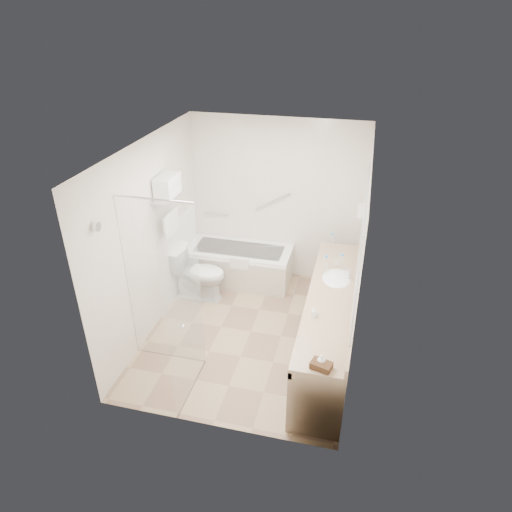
% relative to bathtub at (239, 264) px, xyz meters
% --- Properties ---
extents(floor, '(3.20, 3.20, 0.00)m').
position_rel_bathtub_xyz_m(floor, '(0.50, -1.24, -0.28)').
color(floor, tan).
rests_on(floor, ground).
extents(ceiling, '(2.60, 3.20, 0.10)m').
position_rel_bathtub_xyz_m(ceiling, '(0.50, -1.24, 2.22)').
color(ceiling, white).
rests_on(ceiling, wall_back).
extents(wall_back, '(2.60, 0.10, 2.50)m').
position_rel_bathtub_xyz_m(wall_back, '(0.50, 0.36, 0.97)').
color(wall_back, beige).
rests_on(wall_back, ground).
extents(wall_front, '(2.60, 0.10, 2.50)m').
position_rel_bathtub_xyz_m(wall_front, '(0.50, -2.84, 0.97)').
color(wall_front, beige).
rests_on(wall_front, ground).
extents(wall_left, '(0.10, 3.20, 2.50)m').
position_rel_bathtub_xyz_m(wall_left, '(-0.80, -1.24, 0.97)').
color(wall_left, beige).
rests_on(wall_left, ground).
extents(wall_right, '(0.10, 3.20, 2.50)m').
position_rel_bathtub_xyz_m(wall_right, '(1.80, -1.24, 0.97)').
color(wall_right, beige).
rests_on(wall_right, ground).
extents(bathtub, '(1.60, 0.73, 0.59)m').
position_rel_bathtub_xyz_m(bathtub, '(0.00, 0.00, 0.00)').
color(bathtub, white).
rests_on(bathtub, floor).
extents(grab_bar_short, '(0.40, 0.03, 0.03)m').
position_rel_bathtub_xyz_m(grab_bar_short, '(-0.45, 0.32, 0.67)').
color(grab_bar_short, silver).
rests_on(grab_bar_short, wall_back).
extents(grab_bar_long, '(0.53, 0.03, 0.33)m').
position_rel_bathtub_xyz_m(grab_bar_long, '(0.45, 0.32, 0.97)').
color(grab_bar_long, silver).
rests_on(grab_bar_long, wall_back).
extents(shower_enclosure, '(0.96, 0.91, 2.11)m').
position_rel_bathtub_xyz_m(shower_enclosure, '(-0.13, -2.16, 0.79)').
color(shower_enclosure, silver).
rests_on(shower_enclosure, floor).
extents(towel_shelf, '(0.24, 0.55, 0.81)m').
position_rel_bathtub_xyz_m(towel_shelf, '(-0.67, -0.89, 1.48)').
color(towel_shelf, silver).
rests_on(towel_shelf, wall_left).
extents(vanity_counter, '(0.55, 2.70, 0.95)m').
position_rel_bathtub_xyz_m(vanity_counter, '(1.52, -1.39, 0.36)').
color(vanity_counter, tan).
rests_on(vanity_counter, floor).
extents(sink, '(0.40, 0.52, 0.14)m').
position_rel_bathtub_xyz_m(sink, '(1.55, -0.99, 0.54)').
color(sink, white).
rests_on(sink, vanity_counter).
extents(faucet, '(0.03, 0.03, 0.14)m').
position_rel_bathtub_xyz_m(faucet, '(1.70, -0.99, 0.65)').
color(faucet, silver).
rests_on(faucet, vanity_counter).
extents(mirror, '(0.02, 2.00, 1.20)m').
position_rel_bathtub_xyz_m(mirror, '(1.79, -1.39, 1.27)').
color(mirror, '#B7BCC4').
rests_on(mirror, wall_right).
extents(hairdryer_unit, '(0.08, 0.10, 0.18)m').
position_rel_bathtub_xyz_m(hairdryer_unit, '(1.75, -0.19, 1.17)').
color(hairdryer_unit, white).
rests_on(hairdryer_unit, wall_right).
extents(toilet, '(0.81, 0.46, 0.79)m').
position_rel_bathtub_xyz_m(toilet, '(-0.45, -0.60, 0.12)').
color(toilet, white).
rests_on(toilet, floor).
extents(amenity_basket, '(0.22, 0.18, 0.07)m').
position_rel_bathtub_xyz_m(amenity_basket, '(1.55, -2.64, 0.61)').
color(amenity_basket, '#412717').
rests_on(amenity_basket, vanity_counter).
extents(soap_bottle_a, '(0.07, 0.13, 0.05)m').
position_rel_bathtub_xyz_m(soap_bottle_a, '(1.38, -1.85, 0.60)').
color(soap_bottle_a, white).
rests_on(soap_bottle_a, vanity_counter).
extents(soap_bottle_b, '(0.10, 0.13, 0.09)m').
position_rel_bathtub_xyz_m(soap_bottle_b, '(1.54, -2.60, 0.62)').
color(soap_bottle_b, white).
rests_on(soap_bottle_b, vanity_counter).
extents(water_bottle_left, '(0.06, 0.06, 0.20)m').
position_rel_bathtub_xyz_m(water_bottle_left, '(1.58, -0.71, 0.67)').
color(water_bottle_left, silver).
rests_on(water_bottle_left, vanity_counter).
extents(water_bottle_mid, '(0.06, 0.06, 0.21)m').
position_rel_bathtub_xyz_m(water_bottle_mid, '(1.39, -0.82, 0.67)').
color(water_bottle_mid, silver).
rests_on(water_bottle_mid, vanity_counter).
extents(water_bottle_right, '(0.06, 0.06, 0.20)m').
position_rel_bathtub_xyz_m(water_bottle_right, '(1.41, -0.14, 0.67)').
color(water_bottle_right, silver).
rests_on(water_bottle_right, vanity_counter).
extents(drinking_glass_near, '(0.09, 0.09, 0.10)m').
position_rel_bathtub_xyz_m(drinking_glass_near, '(1.51, -0.71, 0.62)').
color(drinking_glass_near, silver).
rests_on(drinking_glass_near, vanity_counter).
extents(drinking_glass_far, '(0.08, 0.08, 0.08)m').
position_rel_bathtub_xyz_m(drinking_glass_far, '(1.42, -0.95, 0.62)').
color(drinking_glass_far, silver).
rests_on(drinking_glass_far, vanity_counter).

